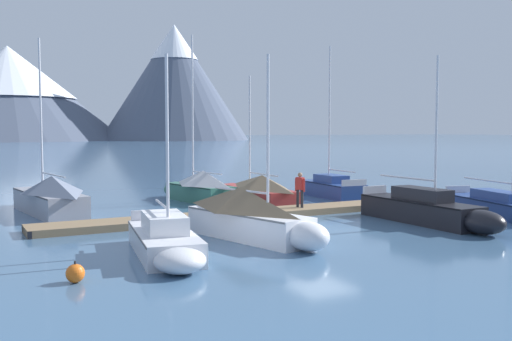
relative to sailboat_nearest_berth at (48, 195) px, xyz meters
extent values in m
plane|color=#426689|center=(9.46, -9.69, -0.88)|extent=(700.00, 700.00, 0.00)
cone|color=#4C566B|center=(12.41, 209.11, 16.86)|extent=(85.83, 85.83, 35.47)
cone|color=white|center=(12.41, 209.11, 24.75)|extent=(50.25, 50.25, 19.78)
cone|color=#4C566B|center=(70.63, 186.89, 21.40)|extent=(57.27, 57.27, 44.55)
cone|color=white|center=(70.63, 186.89, 36.89)|extent=(18.44, 18.44, 13.66)
cube|color=#846B4C|center=(9.46, -5.69, -0.73)|extent=(22.15, 2.24, 0.30)
cylinder|color=#38383D|center=(9.47, -6.47, -0.76)|extent=(21.24, 0.62, 0.24)
cylinder|color=#38383D|center=(9.44, -4.91, -0.76)|extent=(21.24, 0.62, 0.24)
cube|color=black|center=(-1.52, -5.89, -0.73)|extent=(0.19, 1.93, 0.27)
cube|color=black|center=(20.44, -5.49, -0.73)|extent=(0.19, 1.93, 0.27)
cube|color=#93939E|center=(0.04, -0.24, -0.35)|extent=(2.79, 6.40, 1.06)
ellipsoid|color=#93939E|center=(-0.48, 3.13, -0.35)|extent=(1.84, 2.01, 1.01)
cube|color=#424247|center=(0.04, -0.24, 0.14)|extent=(2.81, 6.29, 0.06)
cylinder|color=silver|center=(-0.13, 0.83, 3.91)|extent=(0.10, 0.10, 7.44)
cylinder|color=silver|center=(0.14, -0.93, 1.04)|extent=(0.62, 3.53, 0.08)
pyramid|color=slate|center=(0.11, -0.70, 0.58)|extent=(2.85, 5.22, 0.79)
cube|color=silver|center=(2.15, -11.44, -0.50)|extent=(2.50, 5.29, 0.75)
ellipsoid|color=silver|center=(1.73, -14.21, -0.50)|extent=(1.70, 1.71, 0.71)
cube|color=slate|center=(2.15, -11.44, -0.17)|extent=(2.52, 5.20, 0.06)
cylinder|color=silver|center=(2.02, -12.29, 2.68)|extent=(0.10, 0.10, 5.61)
cylinder|color=silver|center=(2.21, -11.09, 0.70)|extent=(0.45, 2.41, 0.08)
cube|color=white|center=(2.13, -11.56, 0.16)|extent=(1.56, 2.45, 0.58)
cube|color=silver|center=(2.53, -9.00, 0.05)|extent=(1.57, 0.34, 0.36)
cube|color=white|center=(5.72, -10.42, -0.36)|extent=(2.91, 5.65, 1.03)
ellipsoid|color=white|center=(6.51, -13.31, -0.36)|extent=(1.66, 1.83, 0.97)
cube|color=slate|center=(5.72, -10.42, 0.11)|extent=(2.92, 5.56, 0.06)
cylinder|color=silver|center=(6.00, -11.43, 2.97)|extent=(0.10, 0.10, 5.65)
cylinder|color=silver|center=(5.61, -9.99, 0.90)|extent=(0.87, 2.90, 0.08)
pyramid|color=#7A664C|center=(5.62, -10.03, 0.59)|extent=(2.87, 4.67, 0.88)
cube|color=#336B56|center=(8.24, 0.88, -0.40)|extent=(2.60, 5.00, 0.96)
ellipsoid|color=#336B56|center=(7.72, 3.48, -0.40)|extent=(1.72, 1.80, 0.91)
cube|color=#163027|center=(8.24, 0.88, 0.04)|extent=(2.62, 4.91, 0.06)
cylinder|color=silver|center=(8.10, 1.59, 4.28)|extent=(0.10, 0.10, 8.40)
cylinder|color=silver|center=(8.38, 0.18, 0.78)|extent=(0.64, 2.85, 0.08)
pyramid|color=silver|center=(8.31, 0.53, 0.49)|extent=(2.66, 4.11, 0.81)
cube|color=#B2332D|center=(11.15, -0.65, -0.48)|extent=(1.92, 6.08, 0.79)
ellipsoid|color=#B2332D|center=(11.09, 2.69, -0.48)|extent=(1.57, 1.83, 0.75)
cube|color=#501614|center=(11.15, -0.65, -0.13)|extent=(1.95, 5.96, 0.06)
cylinder|color=silver|center=(11.13, 0.41, 3.07)|extent=(0.10, 0.10, 6.33)
cylinder|color=silver|center=(11.16, -1.20, 0.70)|extent=(0.13, 3.22, 0.08)
pyramid|color=#7A664C|center=(11.15, -1.11, 0.28)|extent=(2.15, 4.88, 0.73)
cube|color=black|center=(14.08, -10.30, -0.39)|extent=(1.64, 6.14, 0.98)
ellipsoid|color=black|center=(14.16, -13.70, -0.39)|extent=(1.32, 2.03, 0.93)
cube|color=black|center=(14.08, -10.30, 0.06)|extent=(1.67, 6.02, 0.06)
cylinder|color=silver|center=(14.10, -11.22, 3.17)|extent=(0.10, 0.10, 6.14)
cylinder|color=silver|center=(14.07, -9.49, 1.01)|extent=(0.15, 3.45, 0.08)
cube|color=black|center=(14.09, -10.45, 0.38)|extent=(1.11, 2.77, 0.54)
cube|color=silver|center=(14.02, -7.33, 0.28)|extent=(1.36, 0.13, 0.36)
cube|color=navy|center=(16.10, -0.70, -0.44)|extent=(2.00, 4.90, 0.88)
ellipsoid|color=navy|center=(16.22, 1.98, -0.44)|extent=(1.58, 1.63, 0.83)
cube|color=#121D39|center=(16.10, -0.70, -0.04)|extent=(2.04, 4.81, 0.06)
cylinder|color=silver|center=(16.11, -0.33, 4.07)|extent=(0.10, 0.10, 8.14)
cylinder|color=silver|center=(16.05, -1.72, 0.77)|extent=(0.21, 2.79, 0.08)
cube|color=#2F4A8A|center=(16.10, -0.58, 0.23)|extent=(1.34, 2.23, 0.45)
cube|color=silver|center=(15.99, -3.03, 0.18)|extent=(1.60, 0.17, 0.36)
cube|color=navy|center=(18.63, -10.50, -0.49)|extent=(2.82, 6.44, 0.77)
cube|color=#121D39|center=(18.63, -10.50, -0.15)|extent=(2.83, 6.33, 0.06)
cylinder|color=silver|center=(18.77, -9.84, 0.73)|extent=(0.85, 3.53, 0.08)
cube|color=#2F4A8A|center=(18.59, -10.65, 0.11)|extent=(1.64, 2.98, 0.43)
cube|color=silver|center=(19.28, -7.52, 0.07)|extent=(1.35, 0.39, 0.36)
cylinder|color=#232328|center=(10.84, -5.85, -0.15)|extent=(0.14, 0.14, 0.86)
cylinder|color=#232328|center=(10.75, -5.60, -0.15)|extent=(0.14, 0.14, 0.86)
cube|color=#B22823|center=(10.80, -5.72, 0.58)|extent=(0.34, 0.43, 0.60)
sphere|color=#A37556|center=(10.80, -5.72, 1.00)|extent=(0.22, 0.22, 0.22)
cylinder|color=#B22823|center=(10.88, -5.96, 0.51)|extent=(0.09, 0.09, 0.62)
cylinder|color=#B22823|center=(10.71, -5.49, 0.51)|extent=(0.09, 0.09, 0.62)
sphere|color=orange|center=(-1.06, -13.83, -0.63)|extent=(0.50, 0.50, 0.50)
cylinder|color=#262628|center=(-1.06, -13.83, -0.34)|extent=(0.06, 0.06, 0.08)
camera|label=1|loc=(-3.61, -29.43, 3.17)|focal=40.62mm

